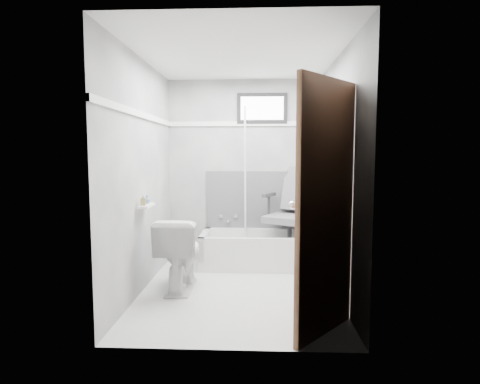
# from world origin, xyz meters

# --- Properties ---
(floor) EXTENTS (2.60, 2.60, 0.00)m
(floor) POSITION_xyz_m (0.00, 0.00, 0.00)
(floor) COLOR silver
(floor) RESTS_ON ground
(ceiling) EXTENTS (2.60, 2.60, 0.00)m
(ceiling) POSITION_xyz_m (0.00, 0.00, 2.40)
(ceiling) COLOR silver
(ceiling) RESTS_ON floor
(wall_back) EXTENTS (2.00, 0.02, 2.40)m
(wall_back) POSITION_xyz_m (0.00, 1.30, 1.20)
(wall_back) COLOR slate
(wall_back) RESTS_ON floor
(wall_front) EXTENTS (2.00, 0.02, 2.40)m
(wall_front) POSITION_xyz_m (0.00, -1.30, 1.20)
(wall_front) COLOR slate
(wall_front) RESTS_ON floor
(wall_left) EXTENTS (0.02, 2.60, 2.40)m
(wall_left) POSITION_xyz_m (-1.00, 0.00, 1.20)
(wall_left) COLOR slate
(wall_left) RESTS_ON floor
(wall_right) EXTENTS (0.02, 2.60, 2.40)m
(wall_right) POSITION_xyz_m (1.00, 0.00, 1.20)
(wall_right) COLOR slate
(wall_right) RESTS_ON floor
(bathtub) EXTENTS (1.50, 0.70, 0.42)m
(bathtub) POSITION_xyz_m (0.23, 0.93, 0.21)
(bathtub) COLOR silver
(bathtub) RESTS_ON floor
(office_chair) EXTENTS (0.89, 0.89, 1.15)m
(office_chair) POSITION_xyz_m (0.60, 0.95, 0.69)
(office_chair) COLOR #5B5A5E
(office_chair) RESTS_ON bathtub
(toilet) EXTENTS (0.43, 0.77, 0.76)m
(toilet) POSITION_xyz_m (-0.62, 0.02, 0.38)
(toilet) COLOR white
(toilet) RESTS_ON floor
(door) EXTENTS (0.78, 0.78, 2.00)m
(door) POSITION_xyz_m (0.98, -1.28, 1.00)
(door) COLOR brown
(door) RESTS_ON floor
(window) EXTENTS (0.66, 0.04, 0.40)m
(window) POSITION_xyz_m (0.25, 1.29, 2.02)
(window) COLOR black
(window) RESTS_ON wall_back
(backerboard) EXTENTS (1.50, 0.02, 0.78)m
(backerboard) POSITION_xyz_m (0.25, 1.29, 0.80)
(backerboard) COLOR #4C4C4F
(backerboard) RESTS_ON wall_back
(trim_back) EXTENTS (2.00, 0.02, 0.06)m
(trim_back) POSITION_xyz_m (0.00, 1.29, 1.82)
(trim_back) COLOR white
(trim_back) RESTS_ON wall_back
(trim_left) EXTENTS (0.02, 2.60, 0.06)m
(trim_left) POSITION_xyz_m (-0.99, 0.00, 1.82)
(trim_left) COLOR white
(trim_left) RESTS_ON wall_left
(pole) EXTENTS (0.02, 0.34, 1.93)m
(pole) POSITION_xyz_m (0.04, 1.06, 1.05)
(pole) COLOR white
(pole) RESTS_ON bathtub
(shelf) EXTENTS (0.10, 0.32, 0.02)m
(shelf) POSITION_xyz_m (-0.93, -0.10, 0.90)
(shelf) COLOR white
(shelf) RESTS_ON wall_left
(soap_bottle_a) EXTENTS (0.06, 0.06, 0.11)m
(soap_bottle_a) POSITION_xyz_m (-0.94, -0.18, 0.97)
(soap_bottle_a) COLOR olive
(soap_bottle_a) RESTS_ON shelf
(soap_bottle_b) EXTENTS (0.09, 0.09, 0.08)m
(soap_bottle_b) POSITION_xyz_m (-0.94, -0.04, 0.96)
(soap_bottle_b) COLOR slate
(soap_bottle_b) RESTS_ON shelf
(faucet) EXTENTS (0.26, 0.10, 0.16)m
(faucet) POSITION_xyz_m (-0.20, 1.27, 0.55)
(faucet) COLOR silver
(faucet) RESTS_ON wall_back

